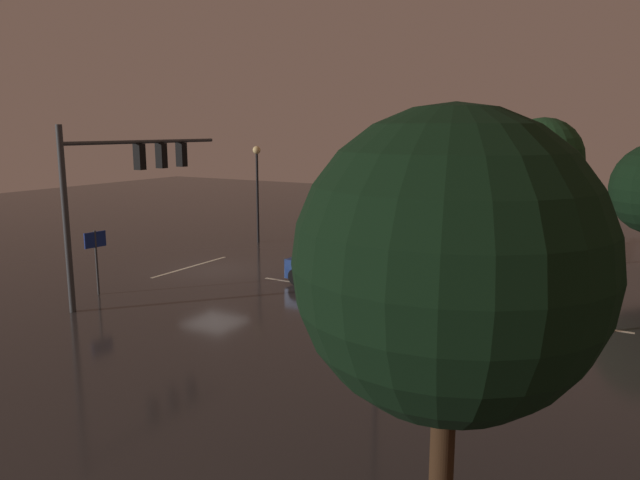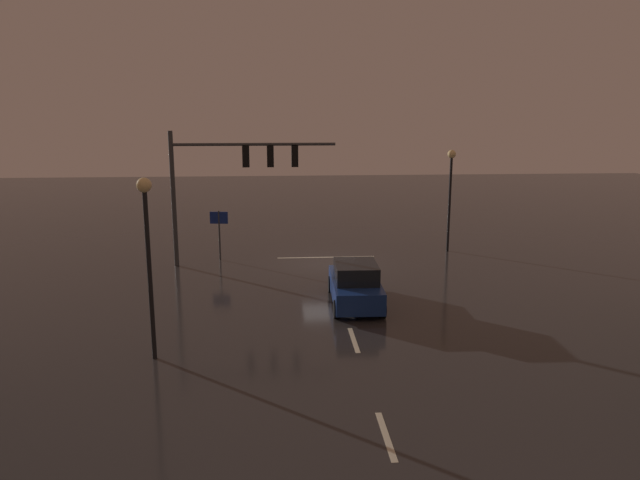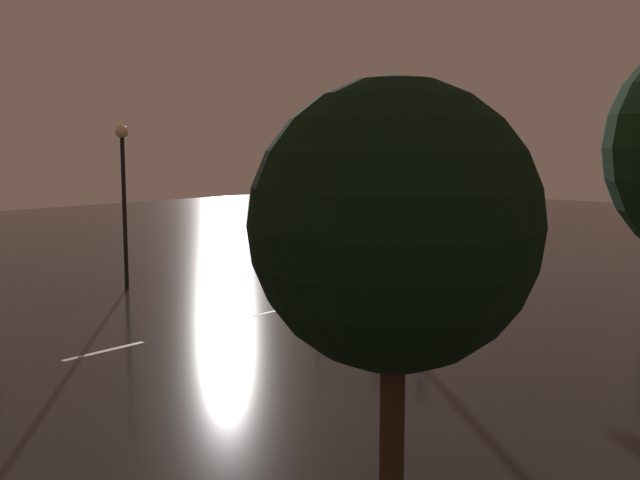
% 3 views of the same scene
% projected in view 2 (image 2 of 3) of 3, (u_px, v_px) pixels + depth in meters
% --- Properties ---
extents(ground_plane, '(80.00, 80.00, 0.00)m').
position_uv_depth(ground_plane, '(328.00, 264.00, 29.72)').
color(ground_plane, '#2D2B2B').
extents(traffic_signal_assembly, '(7.83, 0.47, 6.50)m').
position_uv_depth(traffic_signal_assembly, '(233.00, 170.00, 28.59)').
color(traffic_signal_assembly, '#383A3D').
rests_on(traffic_signal_assembly, ground_plane).
extents(lane_dash_far, '(0.16, 2.20, 0.01)m').
position_uv_depth(lane_dash_far, '(336.00, 287.00, 25.82)').
color(lane_dash_far, beige).
rests_on(lane_dash_far, ground_plane).
extents(lane_dash_mid, '(0.16, 2.20, 0.01)m').
position_uv_depth(lane_dash_mid, '(354.00, 340.00, 19.97)').
color(lane_dash_mid, beige).
rests_on(lane_dash_mid, ground_plane).
extents(lane_dash_near, '(0.16, 2.20, 0.01)m').
position_uv_depth(lane_dash_near, '(386.00, 436.00, 14.12)').
color(lane_dash_near, beige).
rests_on(lane_dash_near, ground_plane).
extents(stop_bar, '(5.00, 0.16, 0.01)m').
position_uv_depth(stop_bar, '(326.00, 257.00, 31.05)').
color(stop_bar, beige).
rests_on(stop_bar, ground_plane).
extents(car_approaching, '(1.99, 4.41, 1.70)m').
position_uv_depth(car_approaching, '(355.00, 285.00, 23.44)').
color(car_approaching, navy).
rests_on(car_approaching, ground_plane).
extents(street_lamp_left_kerb, '(0.44, 0.44, 5.41)m').
position_uv_depth(street_lamp_left_kerb, '(450.00, 182.00, 31.61)').
color(street_lamp_left_kerb, black).
rests_on(street_lamp_left_kerb, ground_plane).
extents(street_lamp_right_kerb, '(0.44, 0.44, 5.57)m').
position_uv_depth(street_lamp_right_kerb, '(147.00, 236.00, 17.69)').
color(street_lamp_right_kerb, black).
rests_on(street_lamp_right_kerb, ground_plane).
extents(route_sign, '(0.90, 0.17, 2.52)m').
position_uv_depth(route_sign, '(219.00, 225.00, 30.15)').
color(route_sign, '#383A3D').
rests_on(route_sign, ground_plane).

